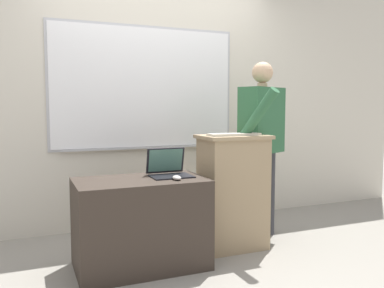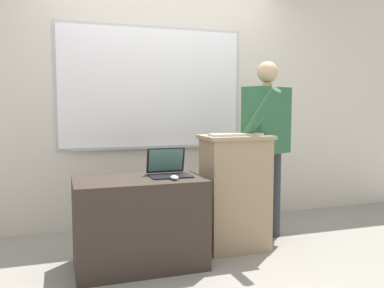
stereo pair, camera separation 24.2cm
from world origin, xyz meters
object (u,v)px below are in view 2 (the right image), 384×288
lectern_podium (235,192)px  person_presenter (267,137)px  computer_mouse_by_laptop (174,178)px  side_desk (139,222)px  laptop (168,167)px  wireless_keyboard (236,135)px

lectern_podium → person_presenter: person_presenter is taller
computer_mouse_by_laptop → side_desk: bearing=150.0°
side_desk → laptop: (0.25, 0.08, 0.41)m
lectern_podium → wireless_keyboard: (-0.02, -0.05, 0.50)m
wireless_keyboard → computer_mouse_by_laptop: 0.70m
lectern_podium → side_desk: bearing=-172.1°
person_presenter → wireless_keyboard: person_presenter is taller
laptop → lectern_podium: bearing=3.8°
laptop → computer_mouse_by_laptop: bearing=-91.9°
lectern_podium → laptop: lectern_podium is taller
wireless_keyboard → computer_mouse_by_laptop: (-0.60, -0.21, -0.30)m
side_desk → person_presenter: person_presenter is taller
side_desk → person_presenter: bearing=12.1°
person_presenter → computer_mouse_by_laptop: 1.10m
side_desk → wireless_keyboard: size_ratio=2.16×
lectern_podium → wireless_keyboard: size_ratio=2.18×
side_desk → computer_mouse_by_laptop: 0.46m
laptop → wireless_keyboard: 0.64m
wireless_keyboard → lectern_podium: bearing=68.3°
side_desk → computer_mouse_by_laptop: computer_mouse_by_laptop is taller
side_desk → wireless_keyboard: bearing=4.7°
side_desk → computer_mouse_by_laptop: (0.24, -0.14, 0.36)m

